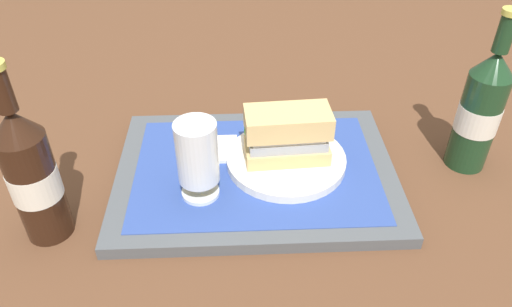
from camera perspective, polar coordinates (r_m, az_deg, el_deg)
The scene contains 9 objects.
ground_plane at distance 0.80m, azimuth 0.00°, elevation -2.83°, with size 3.00×3.00×0.00m, color brown.
tray at distance 0.79m, azimuth 0.00°, elevation -2.28°, with size 0.44×0.32×0.02m, color #4C5156.
placemat at distance 0.79m, azimuth 0.00°, elevation -1.69°, with size 0.38×0.27×0.00m, color #2D4793.
plate at distance 0.79m, azimuth 3.48°, elevation -0.74°, with size 0.19×0.19×0.01m, color silver.
sandwich at distance 0.76m, azimuth 3.37°, elevation 2.19°, with size 0.14×0.07×0.08m.
beer_glass at distance 0.70m, azimuth -6.73°, elevation -0.52°, with size 0.06×0.06×0.12m.
napkin_folded at distance 0.82m, azimuth -5.31°, elevation 0.49°, with size 0.09×0.07×0.01m, color white.
beer_bottle at distance 0.71m, azimuth -24.36°, elevation -2.20°, with size 0.07×0.07×0.27m.
second_bottle at distance 0.85m, azimuth 24.36°, elevation 4.57°, with size 0.07×0.07×0.27m.
Camera 1 is at (0.03, 0.61, 0.52)m, focal length 34.82 mm.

